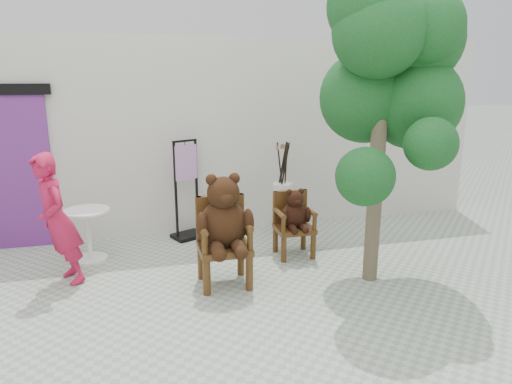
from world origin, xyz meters
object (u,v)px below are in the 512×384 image
person (57,220)px  display_stand (187,201)px  chair_small (294,216)px  tree (396,70)px  chair_big (224,224)px  cafe_table (88,229)px  stool_bucket (282,194)px

person → display_stand: person is taller
chair_small → display_stand: (-1.34, 1.07, 0.03)m
chair_small → tree: 2.29m
chair_big → person: bearing=164.7°
person → display_stand: (1.63, 1.23, -0.21)m
cafe_table → display_stand: bearing=21.4°
display_stand → chair_small: bearing=-62.7°
chair_small → person: bearing=-177.0°
cafe_table → stool_bucket: stool_bucket is taller
person → display_stand: size_ratio=1.05×
person → tree: 4.28m
chair_big → cafe_table: 2.04m
chair_big → display_stand: (-0.24, 1.74, -0.17)m
chair_small → tree: tree is taller
chair_small → stool_bucket: bearing=82.2°
stool_bucket → person: bearing=-161.2°
person → stool_bucket: person is taller
chair_big → chair_small: chair_big is taller
chair_big → person: size_ratio=0.85×
cafe_table → tree: 4.38m
tree → display_stand: bearing=139.4°
chair_small → person: 2.98m
stool_bucket → tree: size_ratio=0.40×
display_stand → chair_big: bearing=-106.2°
cafe_table → chair_big: bearing=-36.4°
cafe_table → display_stand: (1.38, 0.54, 0.14)m
chair_big → cafe_table: bearing=143.6°
chair_big → chair_small: bearing=31.2°
chair_big → chair_small: 1.30m
person → stool_bucket: bearing=81.9°
display_stand → stool_bucket: 1.47m
chair_small → stool_bucket: size_ratio=0.66×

